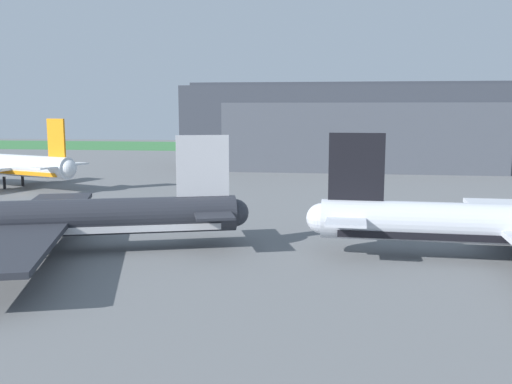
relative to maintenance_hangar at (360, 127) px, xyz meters
The scene contains 5 objects.
ground_plane 94.12m from the maintenance_hangar, 92.72° to the right, with size 440.00×440.00×0.00m, color slate.
grass_field_strip 81.78m from the maintenance_hangar, 93.14° to the left, with size 440.00×56.00×0.08m, color #39783F.
maintenance_hangar is the anchor object (origin of this frame).
airliner_far_right 87.71m from the maintenance_hangar, 145.75° to the right, with size 34.44×27.67×13.97m.
airliner_near_right 106.93m from the maintenance_hangar, 112.04° to the right, with size 47.36×41.70×12.89m.
Camera 1 is at (-2.67, -62.65, 15.86)m, focal length 39.93 mm.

